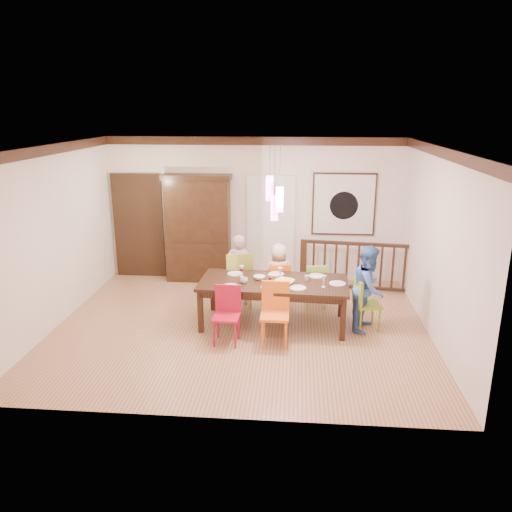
# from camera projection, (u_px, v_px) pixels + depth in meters

# --- Properties ---
(floor) EXTENTS (6.00, 6.00, 0.00)m
(floor) POSITION_uv_depth(u_px,v_px,m) (241.00, 327.00, 8.15)
(floor) COLOR #8F6645
(floor) RESTS_ON ground
(ceiling) EXTENTS (6.00, 6.00, 0.00)m
(ceiling) POSITION_uv_depth(u_px,v_px,m) (239.00, 146.00, 7.32)
(ceiling) COLOR white
(ceiling) RESTS_ON wall_back
(wall_back) EXTENTS (6.00, 0.00, 6.00)m
(wall_back) POSITION_uv_depth(u_px,v_px,m) (254.00, 210.00, 10.12)
(wall_back) COLOR beige
(wall_back) RESTS_ON floor
(wall_left) EXTENTS (0.00, 5.00, 5.00)m
(wall_left) POSITION_uv_depth(u_px,v_px,m) (54.00, 237.00, 7.98)
(wall_left) COLOR beige
(wall_left) RESTS_ON floor
(wall_right) EXTENTS (0.00, 5.00, 5.00)m
(wall_right) POSITION_uv_depth(u_px,v_px,m) (438.00, 246.00, 7.50)
(wall_right) COLOR beige
(wall_right) RESTS_ON floor
(crown_molding) EXTENTS (6.00, 5.00, 0.16)m
(crown_molding) POSITION_uv_depth(u_px,v_px,m) (239.00, 152.00, 7.35)
(crown_molding) COLOR black
(crown_molding) RESTS_ON wall_back
(panel_door) EXTENTS (1.04, 0.07, 2.24)m
(panel_door) POSITION_uv_depth(u_px,v_px,m) (139.00, 227.00, 10.38)
(panel_door) COLOR black
(panel_door) RESTS_ON wall_back
(white_doorway) EXTENTS (0.97, 0.05, 2.22)m
(white_doorway) POSITION_uv_depth(u_px,v_px,m) (271.00, 230.00, 10.18)
(white_doorway) COLOR silver
(white_doorway) RESTS_ON wall_back
(painting) EXTENTS (1.25, 0.06, 1.25)m
(painting) POSITION_uv_depth(u_px,v_px,m) (344.00, 204.00, 9.90)
(painting) COLOR black
(painting) RESTS_ON wall_back
(pendant_cluster) EXTENTS (0.27, 0.21, 1.14)m
(pendant_cluster) POSITION_uv_depth(u_px,v_px,m) (275.00, 198.00, 7.67)
(pendant_cluster) COLOR #ED47A4
(pendant_cluster) RESTS_ON ceiling
(dining_table) EXTENTS (2.43, 1.19, 0.75)m
(dining_table) POSITION_uv_depth(u_px,v_px,m) (274.00, 286.00, 8.08)
(dining_table) COLOR black
(dining_table) RESTS_ON floor
(chair_far_left) EXTENTS (0.55, 0.55, 1.03)m
(chair_far_left) POSITION_uv_depth(u_px,v_px,m) (239.00, 275.00, 8.88)
(chair_far_left) COLOR #8FA631
(chair_far_left) RESTS_ON floor
(chair_far_mid) EXTENTS (0.44, 0.44, 0.85)m
(chair_far_mid) POSITION_uv_depth(u_px,v_px,m) (278.00, 282.00, 8.82)
(chair_far_mid) COLOR #E0580D
(chair_far_mid) RESTS_ON floor
(chair_far_right) EXTENTS (0.41, 0.41, 0.83)m
(chair_far_right) POSITION_uv_depth(u_px,v_px,m) (316.00, 282.00, 8.85)
(chair_far_right) COLOR #87CD42
(chair_far_right) RESTS_ON floor
(chair_near_left) EXTENTS (0.41, 0.41, 0.88)m
(chair_near_left) POSITION_uv_depth(u_px,v_px,m) (226.00, 312.00, 7.47)
(chair_near_left) COLOR #AC102B
(chair_near_left) RESTS_ON floor
(chair_near_mid) EXTENTS (0.43, 0.43, 0.94)m
(chair_near_mid) POSITION_uv_depth(u_px,v_px,m) (275.00, 311.00, 7.43)
(chair_near_mid) COLOR orange
(chair_near_mid) RESTS_ON floor
(chair_end_right) EXTENTS (0.46, 0.46, 0.85)m
(chair_end_right) POSITION_uv_depth(u_px,v_px,m) (368.00, 300.00, 7.96)
(chair_end_right) COLOR olive
(chair_end_right) RESTS_ON floor
(china_hutch) EXTENTS (1.38, 0.46, 2.18)m
(china_hutch) POSITION_uv_depth(u_px,v_px,m) (198.00, 228.00, 10.12)
(china_hutch) COLOR black
(china_hutch) RESTS_ON floor
(balustrade) EXTENTS (2.27, 0.34, 0.96)m
(balustrade) POSITION_uv_depth(u_px,v_px,m) (358.00, 265.00, 9.70)
(balustrade) COLOR black
(balustrade) RESTS_ON floor
(person_far_left) EXTENTS (0.48, 0.32, 1.30)m
(person_far_left) POSITION_uv_depth(u_px,v_px,m) (239.00, 270.00, 8.94)
(person_far_left) COLOR #DBA7B8
(person_far_left) RESTS_ON floor
(person_far_mid) EXTENTS (0.63, 0.47, 1.15)m
(person_far_mid) POSITION_uv_depth(u_px,v_px,m) (279.00, 275.00, 8.93)
(person_far_mid) COLOR beige
(person_far_mid) RESTS_ON floor
(person_end_right) EXTENTS (0.74, 0.82, 1.39)m
(person_end_right) POSITION_uv_depth(u_px,v_px,m) (369.00, 288.00, 7.91)
(person_end_right) COLOR #3E6DAF
(person_end_right) RESTS_ON floor
(serving_bowl) EXTENTS (0.41, 0.41, 0.08)m
(serving_bowl) POSITION_uv_depth(u_px,v_px,m) (284.00, 282.00, 7.89)
(serving_bowl) COLOR yellow
(serving_bowl) RESTS_ON dining_table
(small_bowl) EXTENTS (0.25, 0.25, 0.06)m
(small_bowl) POSITION_uv_depth(u_px,v_px,m) (259.00, 278.00, 8.13)
(small_bowl) COLOR white
(small_bowl) RESTS_ON dining_table
(cup_left) EXTENTS (0.15, 0.15, 0.09)m
(cup_left) POSITION_uv_depth(u_px,v_px,m) (244.00, 280.00, 7.96)
(cup_left) COLOR silver
(cup_left) RESTS_ON dining_table
(cup_right) EXTENTS (0.12, 0.12, 0.09)m
(cup_right) POSITION_uv_depth(u_px,v_px,m) (307.00, 278.00, 8.08)
(cup_right) COLOR silver
(cup_right) RESTS_ON dining_table
(plate_far_left) EXTENTS (0.26, 0.26, 0.01)m
(plate_far_left) POSITION_uv_depth(u_px,v_px,m) (235.00, 274.00, 8.40)
(plate_far_left) COLOR white
(plate_far_left) RESTS_ON dining_table
(plate_far_mid) EXTENTS (0.26, 0.26, 0.01)m
(plate_far_mid) POSITION_uv_depth(u_px,v_px,m) (276.00, 274.00, 8.39)
(plate_far_mid) COLOR white
(plate_far_mid) RESTS_ON dining_table
(plate_far_right) EXTENTS (0.26, 0.26, 0.01)m
(plate_far_right) POSITION_uv_depth(u_px,v_px,m) (317.00, 276.00, 8.29)
(plate_far_right) COLOR white
(plate_far_right) RESTS_ON dining_table
(plate_near_left) EXTENTS (0.26, 0.26, 0.01)m
(plate_near_left) POSITION_uv_depth(u_px,v_px,m) (230.00, 286.00, 7.81)
(plate_near_left) COLOR white
(plate_near_left) RESTS_ON dining_table
(plate_near_mid) EXTENTS (0.26, 0.26, 0.01)m
(plate_near_mid) POSITION_uv_depth(u_px,v_px,m) (298.00, 288.00, 7.74)
(plate_near_mid) COLOR white
(plate_near_mid) RESTS_ON dining_table
(plate_end_right) EXTENTS (0.26, 0.26, 0.01)m
(plate_end_right) POSITION_uv_depth(u_px,v_px,m) (337.00, 284.00, 7.93)
(plate_end_right) COLOR white
(plate_end_right) RESTS_ON dining_table
(wine_glass_a) EXTENTS (0.08, 0.08, 0.19)m
(wine_glass_a) POSITION_uv_depth(u_px,v_px,m) (242.00, 271.00, 8.25)
(wine_glass_a) COLOR #590C19
(wine_glass_a) RESTS_ON dining_table
(wine_glass_b) EXTENTS (0.08, 0.08, 0.19)m
(wine_glass_b) POSITION_uv_depth(u_px,v_px,m) (280.00, 273.00, 8.16)
(wine_glass_b) COLOR silver
(wine_glass_b) RESTS_ON dining_table
(wine_glass_c) EXTENTS (0.08, 0.08, 0.19)m
(wine_glass_c) POSITION_uv_depth(u_px,v_px,m) (270.00, 280.00, 7.82)
(wine_glass_c) COLOR #590C19
(wine_glass_c) RESTS_ON dining_table
(wine_glass_d) EXTENTS (0.08, 0.08, 0.19)m
(wine_glass_d) POSITION_uv_depth(u_px,v_px,m) (324.00, 281.00, 7.77)
(wine_glass_d) COLOR silver
(wine_glass_d) RESTS_ON dining_table
(napkin) EXTENTS (0.18, 0.14, 0.01)m
(napkin) POSITION_uv_depth(u_px,v_px,m) (267.00, 287.00, 7.76)
(napkin) COLOR #D83359
(napkin) RESTS_ON dining_table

